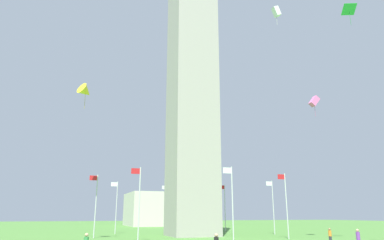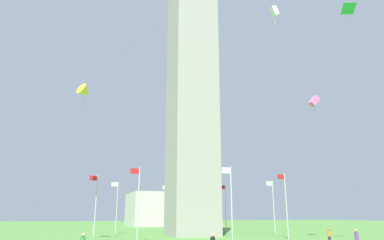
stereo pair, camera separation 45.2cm
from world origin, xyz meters
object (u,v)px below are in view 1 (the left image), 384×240
(flagpole_n, at_px, (95,203))
(person_orange_shirt, at_px, (330,236))
(flagpole_e, at_px, (232,200))
(kite_green_diamond, at_px, (349,10))
(obelisk_monument, at_px, (192,43))
(distant_building, at_px, (168,209))
(kite_white_box, at_px, (276,12))
(flagpole_w, at_px, (167,206))
(kite_yellow_delta, at_px, (86,92))
(flagpole_sw, at_px, (225,206))
(flagpole_se, at_px, (286,202))
(person_purple_shirt, at_px, (358,240))
(kite_pink_box, at_px, (314,101))
(flagpole_s, at_px, (273,205))
(flagpole_nw, at_px, (116,205))
(flagpole_ne, at_px, (139,200))

(flagpole_n, height_order, person_orange_shirt, flagpole_n)
(flagpole_e, xyz_separation_m, kite_green_diamond, (-12.73, 7.08, 22.09))
(flagpole_e, bearing_deg, obelisk_monument, -90.25)
(distant_building, bearing_deg, flagpole_n, 64.19)
(kite_green_diamond, xyz_separation_m, kite_white_box, (12.73, 3.74, -5.11))
(flagpole_w, distance_m, person_orange_shirt, 33.15)
(flagpole_w, relative_size, kite_white_box, 4.25)
(flagpole_w, bearing_deg, kite_yellow_delta, 50.57)
(kite_green_diamond, bearing_deg, flagpole_n, -38.12)
(flagpole_sw, bearing_deg, obelisk_monument, 45.18)
(flagpole_se, relative_size, kite_yellow_delta, 2.52)
(person_purple_shirt, bearing_deg, obelisk_monument, 22.21)
(flagpole_n, height_order, distant_building, distant_building)
(flagpole_e, distance_m, kite_yellow_delta, 22.14)
(person_purple_shirt, distance_m, kite_pink_box, 22.22)
(flagpole_sw, bearing_deg, flagpole_n, 22.50)
(flagpole_e, relative_size, flagpole_s, 1.00)
(flagpole_s, distance_m, flagpole_nw, 24.96)
(flagpole_n, bearing_deg, kite_green_diamond, 141.88)
(kite_green_diamond, bearing_deg, flagpole_e, -29.08)
(distant_building, bearing_deg, kite_pink_box, 93.59)
(flagpole_e, xyz_separation_m, flagpole_se, (-9.55, -3.96, 0.00))
(kite_green_diamond, height_order, kite_white_box, kite_green_diamond)
(flagpole_nw, height_order, distant_building, distant_building)
(flagpole_ne, xyz_separation_m, kite_white_box, (-9.55, 14.77, 16.97))
(kite_green_diamond, xyz_separation_m, kite_pink_box, (-0.93, -8.87, -8.66))
(flagpole_ne, height_order, person_orange_shirt, flagpole_ne)
(kite_yellow_delta, distance_m, distant_building, 61.75)
(flagpole_n, height_order, flagpole_ne, same)
(flagpole_nw, bearing_deg, flagpole_ne, 90.00)
(obelisk_monument, xyz_separation_m, kite_green_diamond, (-12.68, 20.59, -3.47))
(flagpole_ne, bearing_deg, kite_green_diamond, 153.65)
(flagpole_w, xyz_separation_m, kite_green_diamond, (-12.73, 34.10, 22.09))
(kite_yellow_delta, bearing_deg, flagpole_s, -168.47)
(flagpole_n, distance_m, flagpole_ne, 10.34)
(flagpole_n, xyz_separation_m, distant_building, (-23.40, -48.37, -0.12))
(flagpole_se, distance_m, flagpole_w, 24.96)
(flagpole_sw, distance_m, flagpole_w, 10.34)
(kite_pink_box, bearing_deg, flagpole_s, -89.24)
(flagpole_sw, xyz_separation_m, flagpole_nw, (19.10, -0.00, 0.00))
(flagpole_w, distance_m, person_purple_shirt, 38.46)
(flagpole_n, relative_size, person_purple_shirt, 4.65)
(flagpole_w, relative_size, person_purple_shirt, 4.65)
(flagpole_s, bearing_deg, flagpole_e, 45.00)
(kite_yellow_delta, bearing_deg, flagpole_nw, -112.70)
(flagpole_e, bearing_deg, kite_green_diamond, 150.92)
(kite_yellow_delta, bearing_deg, distant_building, -115.51)
(flagpole_ne, bearing_deg, kite_white_box, 122.88)
(obelisk_monument, xyz_separation_m, flagpole_e, (0.06, 13.51, -25.55))
(flagpole_ne, xyz_separation_m, flagpole_w, (-9.55, -23.06, 0.00))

